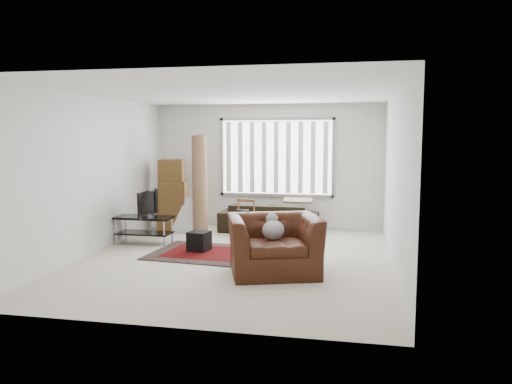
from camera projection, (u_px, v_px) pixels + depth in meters
room at (244, 151)px, 8.50m from camera, size 6.00×6.02×2.71m
persian_rug at (218, 254)px, 8.53m from camera, size 2.38×1.70×0.02m
tv_stand at (144, 224)px, 9.31m from camera, size 1.05×0.47×0.52m
tv at (144, 203)px, 9.27m from camera, size 0.11×0.85×0.49m
subwoofer at (199, 241)px, 8.72m from camera, size 0.39×0.39×0.34m
moving_boxes at (173, 197)px, 10.66m from camera, size 0.72×0.67×1.51m
white_flatpack at (182, 215)px, 10.45m from camera, size 0.59×0.20×0.75m
rolled_rug at (200, 185)px, 10.23m from camera, size 0.59×0.97×2.04m
sofa at (269, 213)px, 10.52m from camera, size 2.06×0.90×0.79m
side_chair at (243, 217)px, 9.87m from camera, size 0.48×0.48×0.76m
armchair at (274, 240)px, 7.33m from camera, size 1.60×1.49×0.97m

